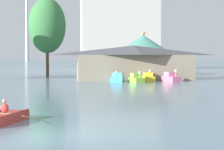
{
  "coord_description": "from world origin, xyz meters",
  "views": [
    {
      "loc": [
        0.68,
        -15.82,
        3.3
      ],
      "look_at": [
        5.39,
        21.52,
        1.6
      ],
      "focal_mm": 59.86,
      "sensor_mm": 36.0,
      "label": 1
    }
  ],
  "objects_px": {
    "green_roof_pavilion": "(143,52)",
    "background_building_block": "(119,29)",
    "pedal_boat_pink": "(171,78)",
    "pedal_boat_yellow": "(148,78)",
    "rowboat_with_rower": "(2,118)",
    "pedal_boat_lime": "(136,79)",
    "pedal_boat_cyan": "(117,78)",
    "boathouse": "(134,62)",
    "shoreline_tree_mid": "(47,26)"
  },
  "relations": [
    {
      "from": "pedal_boat_yellow",
      "to": "boathouse",
      "type": "xyz_separation_m",
      "value": [
        -1.29,
        4.27,
        2.22
      ]
    },
    {
      "from": "shoreline_tree_mid",
      "to": "pedal_boat_yellow",
      "type": "bearing_deg",
      "value": -48.42
    },
    {
      "from": "green_roof_pavilion",
      "to": "background_building_block",
      "type": "bearing_deg",
      "value": 88.58
    },
    {
      "from": "pedal_boat_lime",
      "to": "pedal_boat_yellow",
      "type": "relative_size",
      "value": 1.1
    },
    {
      "from": "green_roof_pavilion",
      "to": "background_building_block",
      "type": "relative_size",
      "value": 0.52
    },
    {
      "from": "pedal_boat_cyan",
      "to": "pedal_boat_lime",
      "type": "relative_size",
      "value": 1.13
    },
    {
      "from": "pedal_boat_lime",
      "to": "shoreline_tree_mid",
      "type": "distance_m",
      "value": 24.71
    },
    {
      "from": "shoreline_tree_mid",
      "to": "background_building_block",
      "type": "xyz_separation_m",
      "value": [
        19.06,
        40.8,
        2.8
      ]
    },
    {
      "from": "pedal_boat_cyan",
      "to": "background_building_block",
      "type": "distance_m",
      "value": 60.5
    },
    {
      "from": "pedal_boat_cyan",
      "to": "pedal_boat_lime",
      "type": "bearing_deg",
      "value": 77.14
    },
    {
      "from": "pedal_boat_cyan",
      "to": "boathouse",
      "type": "bearing_deg",
      "value": 164.84
    },
    {
      "from": "rowboat_with_rower",
      "to": "boathouse",
      "type": "bearing_deg",
      "value": -179.17
    },
    {
      "from": "pedal_boat_cyan",
      "to": "pedal_boat_yellow",
      "type": "distance_m",
      "value": 4.76
    },
    {
      "from": "shoreline_tree_mid",
      "to": "pedal_boat_lime",
      "type": "bearing_deg",
      "value": -56.63
    },
    {
      "from": "boathouse",
      "to": "background_building_block",
      "type": "height_order",
      "value": "background_building_block"
    },
    {
      "from": "pedal_boat_lime",
      "to": "boathouse",
      "type": "height_order",
      "value": "boathouse"
    },
    {
      "from": "shoreline_tree_mid",
      "to": "pedal_boat_cyan",
      "type": "bearing_deg",
      "value": -60.07
    },
    {
      "from": "green_roof_pavilion",
      "to": "pedal_boat_cyan",
      "type": "bearing_deg",
      "value": -111.85
    },
    {
      "from": "pedal_boat_lime",
      "to": "green_roof_pavilion",
      "type": "relative_size",
      "value": 0.21
    },
    {
      "from": "pedal_boat_pink",
      "to": "pedal_boat_yellow",
      "type": "bearing_deg",
      "value": -133.36
    },
    {
      "from": "rowboat_with_rower",
      "to": "pedal_boat_yellow",
      "type": "relative_size",
      "value": 1.6
    },
    {
      "from": "pedal_boat_pink",
      "to": "shoreline_tree_mid",
      "type": "xyz_separation_m",
      "value": [
        -17.91,
        18.18,
        8.62
      ]
    },
    {
      "from": "pedal_boat_lime",
      "to": "green_roof_pavilion",
      "type": "height_order",
      "value": "green_roof_pavilion"
    },
    {
      "from": "rowboat_with_rower",
      "to": "shoreline_tree_mid",
      "type": "bearing_deg",
      "value": -158.76
    },
    {
      "from": "pedal_boat_yellow",
      "to": "green_roof_pavilion",
      "type": "relative_size",
      "value": 0.19
    },
    {
      "from": "pedal_boat_cyan",
      "to": "pedal_boat_pink",
      "type": "distance_m",
      "value": 7.56
    },
    {
      "from": "pedal_boat_lime",
      "to": "shoreline_tree_mid",
      "type": "height_order",
      "value": "shoreline_tree_mid"
    },
    {
      "from": "pedal_boat_cyan",
      "to": "pedal_boat_pink",
      "type": "relative_size",
      "value": 0.95
    },
    {
      "from": "pedal_boat_cyan",
      "to": "shoreline_tree_mid",
      "type": "bearing_deg",
      "value": -133.26
    },
    {
      "from": "background_building_block",
      "to": "pedal_boat_cyan",
      "type": "bearing_deg",
      "value": -98.43
    },
    {
      "from": "rowboat_with_rower",
      "to": "pedal_boat_cyan",
      "type": "distance_m",
      "value": 33.12
    },
    {
      "from": "pedal_boat_cyan",
      "to": "pedal_boat_yellow",
      "type": "relative_size",
      "value": 1.25
    },
    {
      "from": "pedal_boat_cyan",
      "to": "pedal_boat_yellow",
      "type": "xyz_separation_m",
      "value": [
        4.63,
        1.09,
        0.0
      ]
    },
    {
      "from": "rowboat_with_rower",
      "to": "background_building_block",
      "type": "distance_m",
      "value": 92.96
    },
    {
      "from": "pedal_boat_yellow",
      "to": "rowboat_with_rower",
      "type": "bearing_deg",
      "value": -25.39
    },
    {
      "from": "rowboat_with_rower",
      "to": "pedal_boat_lime",
      "type": "distance_m",
      "value": 32.69
    },
    {
      "from": "green_roof_pavilion",
      "to": "shoreline_tree_mid",
      "type": "bearing_deg",
      "value": -175.87
    },
    {
      "from": "boathouse",
      "to": "green_roof_pavilion",
      "type": "bearing_deg",
      "value": 72.5
    },
    {
      "from": "rowboat_with_rower",
      "to": "background_building_block",
      "type": "height_order",
      "value": "background_building_block"
    },
    {
      "from": "pedal_boat_cyan",
      "to": "boathouse",
      "type": "relative_size",
      "value": 0.15
    },
    {
      "from": "background_building_block",
      "to": "boathouse",
      "type": "bearing_deg",
      "value": -95.74
    },
    {
      "from": "rowboat_with_rower",
      "to": "shoreline_tree_mid",
      "type": "xyz_separation_m",
      "value": [
        0.04,
        49.42,
        8.93
      ]
    },
    {
      "from": "pedal_boat_yellow",
      "to": "boathouse",
      "type": "distance_m",
      "value": 4.98
    },
    {
      "from": "pedal_boat_yellow",
      "to": "shoreline_tree_mid",
      "type": "xyz_separation_m",
      "value": [
        -14.98,
        16.89,
        8.66
      ]
    },
    {
      "from": "boathouse",
      "to": "shoreline_tree_mid",
      "type": "relative_size",
      "value": 1.32
    },
    {
      "from": "pedal_boat_pink",
      "to": "background_building_block",
      "type": "distance_m",
      "value": 60.08
    },
    {
      "from": "green_roof_pavilion",
      "to": "pedal_boat_yellow",
      "type": "bearing_deg",
      "value": -99.66
    },
    {
      "from": "shoreline_tree_mid",
      "to": "background_building_block",
      "type": "bearing_deg",
      "value": 64.96
    },
    {
      "from": "pedal_boat_lime",
      "to": "background_building_block",
      "type": "relative_size",
      "value": 0.11
    },
    {
      "from": "pedal_boat_pink",
      "to": "background_building_block",
      "type": "height_order",
      "value": "background_building_block"
    }
  ]
}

